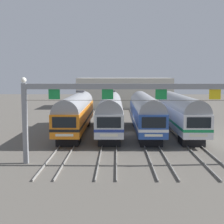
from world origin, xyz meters
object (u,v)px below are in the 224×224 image
commuter_train_orange (76,112)px  commuter_train_white (180,112)px  catenary_gantry (134,101)px  commuter_train_blue (145,112)px  commuter_train_silver (111,112)px

commuter_train_orange → commuter_train_white: size_ratio=1.00×
commuter_train_orange → catenary_gantry: bearing=-64.8°
catenary_gantry → commuter_train_orange: bearing=115.2°
commuter_train_blue → commuter_train_white: bearing=0.0°
commuter_train_silver → commuter_train_white: 8.46m
commuter_train_orange → commuter_train_white: commuter_train_orange is taller
commuter_train_silver → commuter_train_white: bearing=-0.0°
commuter_train_silver → commuter_train_blue: (4.23, -0.00, -0.00)m
commuter_train_orange → catenary_gantry: (6.35, -13.50, 2.44)m
commuter_train_white → catenary_gantry: catenary_gantry is taller
commuter_train_white → catenary_gantry: 15.11m
commuter_train_blue → commuter_train_white: 4.23m
commuter_train_blue → catenary_gantry: (-2.12, -13.49, 2.44)m
commuter_train_white → commuter_train_silver: bearing=180.0°
commuter_train_orange → commuter_train_silver: (4.23, 0.00, 0.00)m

